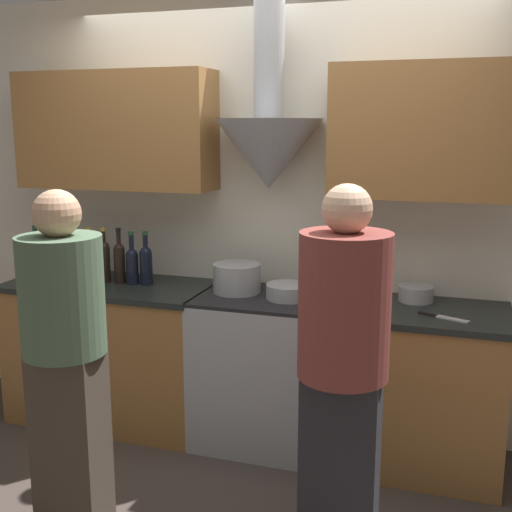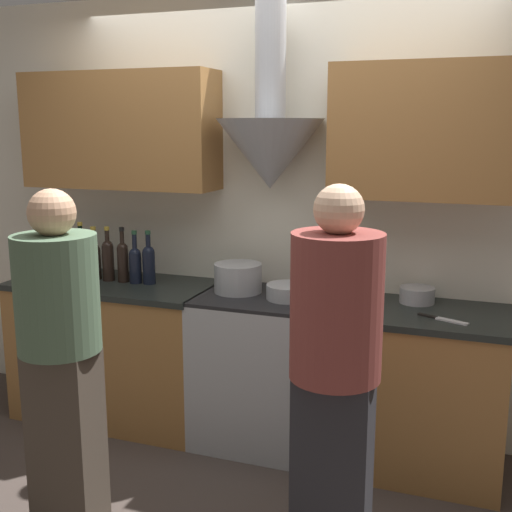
{
  "view_description": "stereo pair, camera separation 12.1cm",
  "coord_description": "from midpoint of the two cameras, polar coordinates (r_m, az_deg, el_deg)",
  "views": [
    {
      "loc": [
        1.06,
        -3.04,
        1.83
      ],
      "look_at": [
        0.0,
        0.22,
        1.13
      ],
      "focal_mm": 45.0,
      "sensor_mm": 36.0,
      "label": 1
    },
    {
      "loc": [
        1.17,
        -3.0,
        1.83
      ],
      "look_at": [
        0.0,
        0.22,
        1.13
      ],
      "focal_mm": 45.0,
      "sensor_mm": 36.0,
      "label": 2
    }
  ],
  "objects": [
    {
      "name": "wine_bottle_8",
      "position": [
        3.94,
        -8.64,
        -0.56
      ],
      "size": [
        0.08,
        0.08,
        0.33
      ],
      "color": "black",
      "rests_on": "counter_left"
    },
    {
      "name": "orange_fruit",
      "position": [
        3.53,
        11.52,
        -3.65
      ],
      "size": [
        0.08,
        0.08,
        0.08
      ],
      "color": "orange",
      "rests_on": "counter_right"
    },
    {
      "name": "wine_bottle_7",
      "position": [
        3.97,
        -9.83,
        -0.61
      ],
      "size": [
        0.08,
        0.08,
        0.33
      ],
      "color": "black",
      "rests_on": "counter_left"
    },
    {
      "name": "wall_back",
      "position": [
        3.81,
        2.19,
        5.97
      ],
      "size": [
        8.4,
        0.61,
        2.6
      ],
      "color": "silver",
      "rests_on": "ground_plane"
    },
    {
      "name": "wine_bottle_4",
      "position": [
        4.13,
        -13.35,
        -0.25
      ],
      "size": [
        0.08,
        0.08,
        0.33
      ],
      "color": "black",
      "rests_on": "counter_left"
    },
    {
      "name": "mixing_bowl",
      "position": [
        3.58,
        3.88,
        -3.19
      ],
      "size": [
        0.25,
        0.25,
        0.08
      ],
      "color": "#A8AAAF",
      "rests_on": "stove_range"
    },
    {
      "name": "stock_pot",
      "position": [
        3.72,
        -0.67,
        -1.95
      ],
      "size": [
        0.28,
        0.28,
        0.17
      ],
      "color": "#A8AAAF",
      "rests_on": "stove_range"
    },
    {
      "name": "wine_bottle_2",
      "position": [
        4.25,
        -15.67,
        -0.07
      ],
      "size": [
        0.08,
        0.08,
        0.32
      ],
      "color": "black",
      "rests_on": "counter_left"
    },
    {
      "name": "wine_bottle_5",
      "position": [
        4.07,
        -12.19,
        -0.19
      ],
      "size": [
        0.07,
        0.07,
        0.34
      ],
      "color": "black",
      "rests_on": "counter_left"
    },
    {
      "name": "ground_plane",
      "position": [
        3.7,
        -0.26,
        -18.1
      ],
      "size": [
        12.0,
        12.0,
        0.0
      ],
      "primitive_type": "plane",
      "color": "#423833"
    },
    {
      "name": "person_foreground_left",
      "position": [
        2.9,
        -15.8,
        -8.37
      ],
      "size": [
        0.35,
        0.35,
        1.58
      ],
      "color": "#473D33",
      "rests_on": "ground_plane"
    },
    {
      "name": "counter_right",
      "position": [
        3.63,
        14.44,
        -11.35
      ],
      "size": [
        1.0,
        0.62,
        0.88
      ],
      "color": "#9E6B38",
      "rests_on": "ground_plane"
    },
    {
      "name": "person_foreground_right",
      "position": [
        2.67,
        8.34,
        -9.45
      ],
      "size": [
        0.37,
        0.37,
        1.61
      ],
      "color": "#28282D",
      "rests_on": "ground_plane"
    },
    {
      "name": "chefs_knife",
      "position": [
        3.35,
        17.3,
        -5.39
      ],
      "size": [
        0.26,
        0.13,
        0.01
      ],
      "rotation": [
        0.0,
        0.0,
        -0.39
      ],
      "color": "silver",
      "rests_on": "counter_right"
    },
    {
      "name": "saucepan",
      "position": [
        3.62,
        15.06,
        -3.37
      ],
      "size": [
        0.19,
        0.19,
        0.09
      ],
      "color": "#A8AAAF",
      "rests_on": "counter_right"
    },
    {
      "name": "wine_bottle_0",
      "position": [
        4.36,
        -17.7,
        0.08
      ],
      "size": [
        0.07,
        0.07,
        0.33
      ],
      "color": "black",
      "rests_on": "counter_left"
    },
    {
      "name": "wine_bottle_3",
      "position": [
        4.18,
        -14.45,
        -0.0
      ],
      "size": [
        0.07,
        0.07,
        0.36
      ],
      "color": "black",
      "rests_on": "counter_left"
    },
    {
      "name": "counter_left",
      "position": [
        4.18,
        -11.48,
        -8.11
      ],
      "size": [
        1.26,
        0.62,
        0.88
      ],
      "color": "#9E6B38",
      "rests_on": "ground_plane"
    },
    {
      "name": "stove_range",
      "position": [
        3.79,
        1.47,
        -9.94
      ],
      "size": [
        0.72,
        0.6,
        0.88
      ],
      "color": "#A8AAAF",
      "rests_on": "ground_plane"
    },
    {
      "name": "wine_bottle_6",
      "position": [
        4.02,
        -10.91,
        -0.32
      ],
      "size": [
        0.07,
        0.07,
        0.34
      ],
      "color": "black",
      "rests_on": "counter_left"
    },
    {
      "name": "wine_bottle_1",
      "position": [
        4.31,
        -16.6,
        0.11
      ],
      "size": [
        0.07,
        0.07,
        0.33
      ],
      "color": "black",
      "rests_on": "counter_left"
    }
  ]
}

